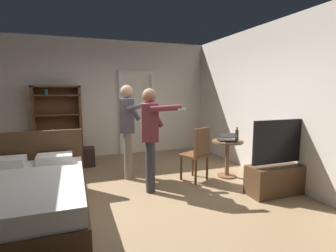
{
  "coord_description": "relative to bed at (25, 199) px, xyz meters",
  "views": [
    {
      "loc": [
        -0.89,
        -3.85,
        1.66
      ],
      "look_at": [
        0.7,
        0.53,
        1.01
      ],
      "focal_mm": 27.85,
      "sensor_mm": 36.0,
      "label": 1
    }
  ],
  "objects": [
    {
      "name": "wall_right",
      "position": [
        4.09,
        0.32,
        1.13
      ],
      "size": [
        0.12,
        5.84,
        2.87
      ],
      "primitive_type": "cube",
      "color": "silver",
      "rests_on": "ground_plane"
    },
    {
      "name": "bed",
      "position": [
        0.0,
        0.0,
        0.0
      ],
      "size": [
        1.47,
        2.09,
        1.02
      ],
      "color": "#4C331E",
      "rests_on": "ground_plane"
    },
    {
      "name": "suitcase_dark",
      "position": [
        0.7,
        2.29,
        -0.1
      ],
      "size": [
        0.63,
        0.35,
        0.4
      ],
      "primitive_type": "cube",
      "rotation": [
        0.0,
        0.0,
        -0.02
      ],
      "color": "black",
      "rests_on": "ground_plane"
    },
    {
      "name": "bottle_on_table",
      "position": [
        3.49,
        0.55,
        0.51
      ],
      "size": [
        0.06,
        0.06,
        0.26
      ],
      "color": "#393F19",
      "rests_on": "side_table"
    },
    {
      "name": "wooden_chair",
      "position": [
        2.7,
        0.61,
        0.24
      ],
      "size": [
        0.56,
        0.56,
        0.99
      ],
      "color": "brown",
      "rests_on": "ground_plane"
    },
    {
      "name": "tv_flatscreen",
      "position": [
        3.73,
        -0.36,
        0.04
      ],
      "size": [
        1.18,
        0.4,
        1.2
      ],
      "color": "#4C331E",
      "rests_on": "ground_plane"
    },
    {
      "name": "wall_back",
      "position": [
        1.52,
        3.18,
        1.13
      ],
      "size": [
        5.27,
        0.12,
        2.87
      ],
      "primitive_type": "cube",
      "color": "silver",
      "rests_on": "ground_plane"
    },
    {
      "name": "doorway_frame",
      "position": [
        2.18,
        3.1,
        0.92
      ],
      "size": [
        0.93,
        0.08,
        2.13
      ],
      "color": "white",
      "rests_on": "ground_plane"
    },
    {
      "name": "laptop",
      "position": [
        3.3,
        0.59,
        0.45
      ],
      "size": [
        0.4,
        0.41,
        0.15
      ],
      "color": "black",
      "rests_on": "side_table"
    },
    {
      "name": "side_table",
      "position": [
        3.35,
        0.63,
        0.16
      ],
      "size": [
        0.59,
        0.59,
        0.7
      ],
      "color": "brown",
      "rests_on": "ground_plane"
    },
    {
      "name": "ground_plane",
      "position": [
        1.52,
        0.32,
        -0.3
      ],
      "size": [
        6.15,
        6.15,
        0.0
      ],
      "primitive_type": "plane",
      "color": "#997A56"
    },
    {
      "name": "person_striped_shirt",
      "position": [
        1.57,
        1.26,
        0.71
      ],
      "size": [
        0.68,
        0.68,
        1.75
      ],
      "color": "gray",
      "rests_on": "ground_plane"
    },
    {
      "name": "person_blue_shirt",
      "position": [
        1.79,
        0.51,
        0.67
      ],
      "size": [
        0.64,
        0.7,
        1.68
      ],
      "color": "#333338",
      "rests_on": "ground_plane"
    },
    {
      "name": "bookshelf",
      "position": [
        0.28,
        2.95,
        0.65
      ],
      "size": [
        1.05,
        0.32,
        1.75
      ],
      "color": "brown",
      "rests_on": "ground_plane"
    }
  ]
}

